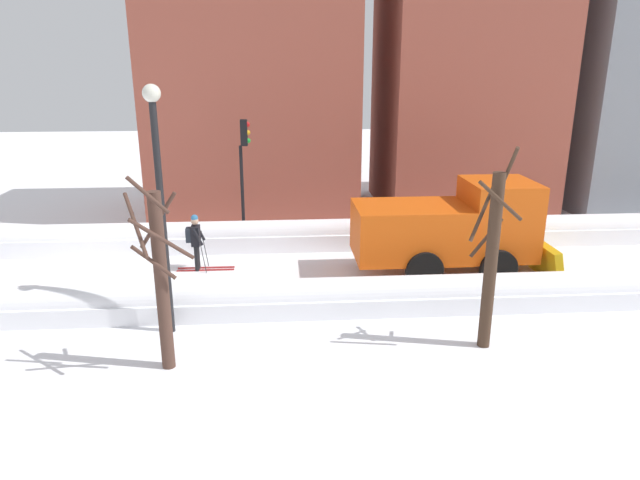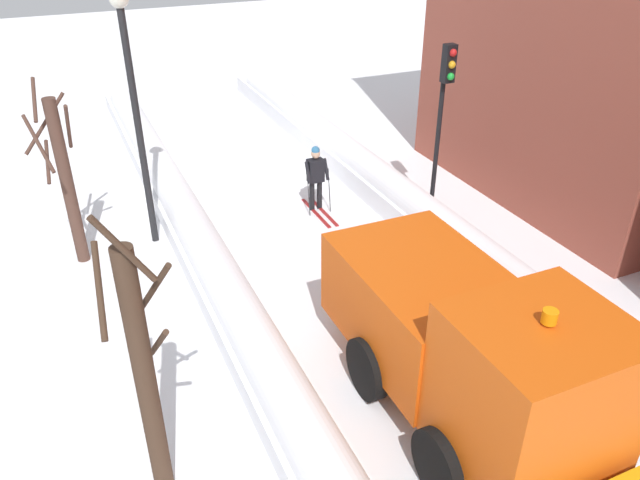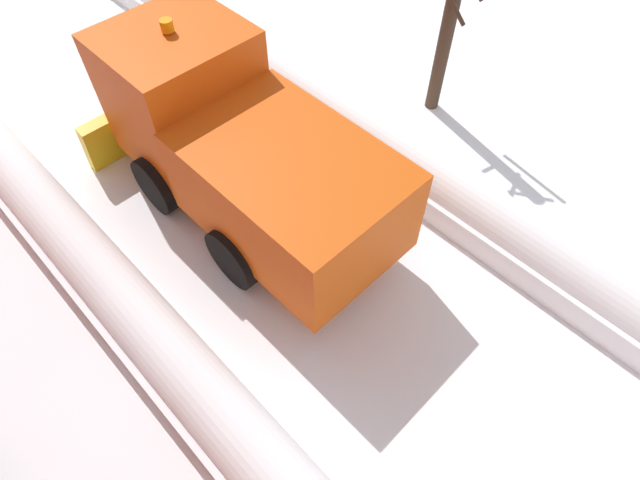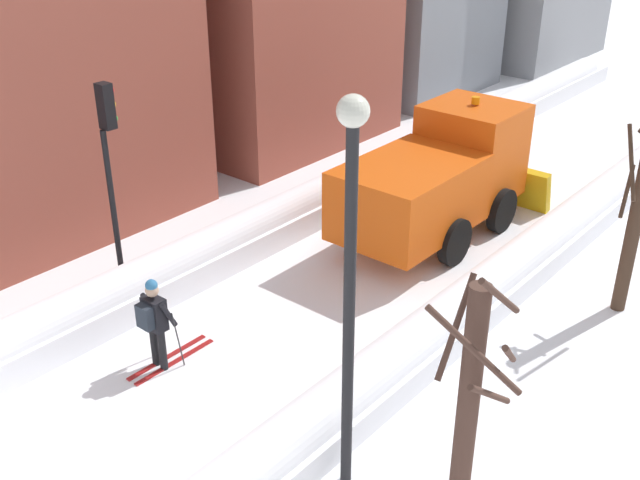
% 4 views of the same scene
% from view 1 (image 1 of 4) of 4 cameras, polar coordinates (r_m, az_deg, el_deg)
% --- Properties ---
extents(ground_plane, '(80.00, 80.00, 0.00)m').
position_cam_1_polar(ground_plane, '(17.89, 8.51, -3.30)').
color(ground_plane, white).
extents(snowbank_left, '(1.10, 36.00, 1.04)m').
position_cam_1_polar(snowbank_left, '(20.26, 6.94, 0.60)').
color(snowbank_left, white).
rests_on(snowbank_left, ground).
extents(snowbank_right, '(1.10, 36.00, 0.94)m').
position_cam_1_polar(snowbank_right, '(15.31, 10.74, -5.50)').
color(snowbank_right, white).
rests_on(snowbank_right, ground).
extents(building_brick_near, '(6.23, 8.60, 11.20)m').
position_cam_1_polar(building_brick_near, '(24.91, -6.78, 15.78)').
color(building_brick_near, brown).
rests_on(building_brick_near, ground).
extents(building_brick_mid, '(6.67, 7.03, 12.99)m').
position_cam_1_polar(building_brick_mid, '(26.14, 14.41, 17.41)').
color(building_brick_mid, brown).
rests_on(building_brick_mid, ground).
extents(building_concrete_far, '(6.45, 6.23, 13.49)m').
position_cam_1_polar(building_concrete_far, '(29.43, 29.40, 16.24)').
color(building_concrete_far, gray).
rests_on(building_concrete_far, ground).
extents(plow_truck, '(3.20, 5.98, 3.12)m').
position_cam_1_polar(plow_truck, '(17.71, 13.28, 1.23)').
color(plow_truck, '#DB510F').
rests_on(plow_truck, ground).
extents(skier, '(0.62, 1.80, 1.81)m').
position_cam_1_polar(skier, '(18.08, -12.45, 0.05)').
color(skier, black).
rests_on(skier, ground).
extents(traffic_light_pole, '(0.28, 0.42, 4.43)m').
position_cam_1_polar(traffic_light_pole, '(20.21, -7.71, 8.25)').
color(traffic_light_pole, black).
rests_on(traffic_light_pole, ground).
extents(street_lamp, '(0.40, 0.40, 5.86)m').
position_cam_1_polar(street_lamp, '(13.31, -15.92, 5.40)').
color(street_lamp, black).
rests_on(street_lamp, ground).
extents(bare_tree_near, '(1.06, 1.42, 4.25)m').
position_cam_1_polar(bare_tree_near, '(12.05, -15.83, -3.62)').
color(bare_tree_near, '#4D342A').
rests_on(bare_tree_near, ground).
extents(bare_tree_mid, '(0.96, 0.99, 4.66)m').
position_cam_1_polar(bare_tree_mid, '(13.06, 16.92, -1.75)').
color(bare_tree_mid, '#402D20').
rests_on(bare_tree_mid, ground).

